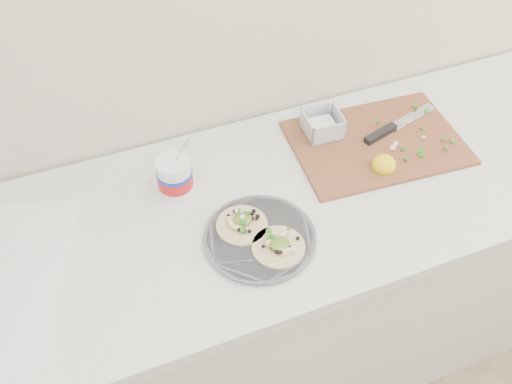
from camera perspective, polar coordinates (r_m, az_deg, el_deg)
name	(u,v)px	position (r m, az deg, el deg)	size (l,w,h in m)	color
counter	(237,302)	(1.82, -1.95, -10.96)	(2.44, 0.66, 0.90)	silver
taco_plate	(260,236)	(1.37, 0.39, -4.39)	(0.27, 0.27, 0.04)	#56565C
tub	(176,173)	(1.46, -8.05, 1.85)	(0.09, 0.09, 0.21)	white
cutboard	(372,137)	(1.65, 11.57, 5.38)	(0.50, 0.36, 0.07)	brown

